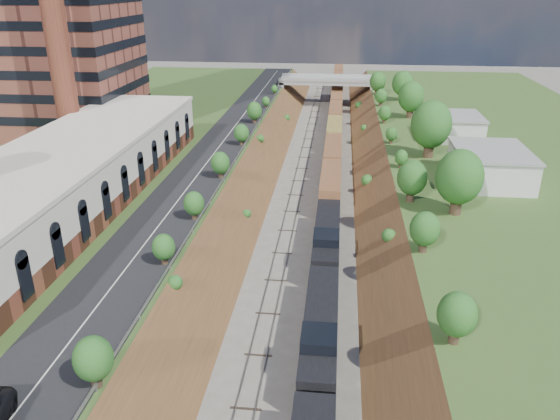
# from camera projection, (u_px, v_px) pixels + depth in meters

# --- Properties ---
(platform_left) EXTENTS (44.00, 180.00, 5.00)m
(platform_left) POSITION_uv_depth(u_px,v_px,m) (107.00, 166.00, 86.59)
(platform_left) COLOR #3E6027
(platform_left) RESTS_ON ground
(platform_right) EXTENTS (44.00, 180.00, 5.00)m
(platform_right) POSITION_uv_depth(u_px,v_px,m) (539.00, 181.00, 79.93)
(platform_right) COLOR #3E6027
(platform_right) RESTS_ON ground
(embankment_left) EXTENTS (10.00, 180.00, 10.00)m
(embankment_left) POSITION_uv_depth(u_px,v_px,m) (244.00, 186.00, 85.34)
(embankment_left) COLOR brown
(embankment_left) RESTS_ON ground
(embankment_right) EXTENTS (10.00, 180.00, 10.00)m
(embankment_right) POSITION_uv_depth(u_px,v_px,m) (386.00, 191.00, 83.11)
(embankment_right) COLOR brown
(embankment_right) RESTS_ON ground
(rail_left_track) EXTENTS (1.58, 180.00, 0.18)m
(rail_left_track) POSITION_uv_depth(u_px,v_px,m) (297.00, 187.00, 84.45)
(rail_left_track) COLOR gray
(rail_left_track) RESTS_ON ground
(rail_right_track) EXTENTS (1.58, 180.00, 0.18)m
(rail_right_track) POSITION_uv_depth(u_px,v_px,m) (331.00, 188.00, 83.93)
(rail_right_track) COLOR gray
(rail_right_track) RESTS_ON ground
(road) EXTENTS (8.00, 180.00, 0.10)m
(road) POSITION_uv_depth(u_px,v_px,m) (214.00, 154.00, 83.84)
(road) COLOR black
(road) RESTS_ON platform_left
(guardrail) EXTENTS (0.10, 171.00, 0.70)m
(guardrail) POSITION_uv_depth(u_px,v_px,m) (240.00, 152.00, 83.05)
(guardrail) COLOR #99999E
(guardrail) RESTS_ON platform_left
(commercial_building) EXTENTS (14.30, 62.30, 7.00)m
(commercial_building) POSITION_uv_depth(u_px,v_px,m) (66.00, 176.00, 63.60)
(commercial_building) COLOR brown
(commercial_building) RESTS_ON platform_left
(smokestack) EXTENTS (3.20, 3.20, 40.00)m
(smokestack) POSITION_uv_depth(u_px,v_px,m) (54.00, 17.00, 74.55)
(smokestack) COLOR brown
(smokestack) RESTS_ON platform_left
(overpass) EXTENTS (24.50, 8.30, 7.40)m
(overpass) POSITION_uv_depth(u_px,v_px,m) (327.00, 86.00, 139.18)
(overpass) COLOR gray
(overpass) RESTS_ON ground
(white_building_near) EXTENTS (9.00, 12.00, 4.00)m
(white_building_near) POSITION_uv_depth(u_px,v_px,m) (490.00, 166.00, 71.81)
(white_building_near) COLOR silver
(white_building_near) RESTS_ON platform_right
(white_building_far) EXTENTS (8.00, 10.00, 3.60)m
(white_building_far) POSITION_uv_depth(u_px,v_px,m) (455.00, 127.00, 92.12)
(white_building_far) COLOR silver
(white_building_far) RESTS_ON platform_right
(tree_right_large) EXTENTS (5.25, 5.25, 7.61)m
(tree_right_large) POSITION_uv_depth(u_px,v_px,m) (459.00, 177.00, 60.55)
(tree_right_large) COLOR #473323
(tree_right_large) RESTS_ON platform_right
(tree_left_crest) EXTENTS (2.45, 2.45, 3.55)m
(tree_left_crest) POSITION_uv_depth(u_px,v_px,m) (152.00, 269.00, 46.02)
(tree_left_crest) COLOR #473323
(tree_left_crest) RESTS_ON platform_left
(freight_train) EXTENTS (2.84, 175.80, 4.55)m
(freight_train) POSITION_uv_depth(u_px,v_px,m) (334.00, 133.00, 105.59)
(freight_train) COLOR black
(freight_train) RESTS_ON ground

